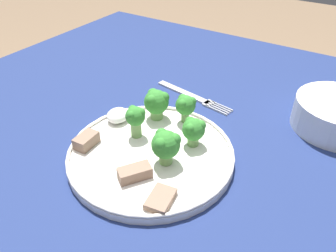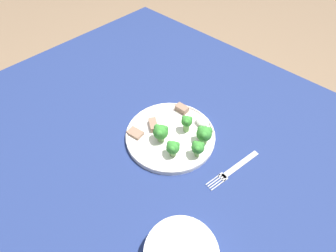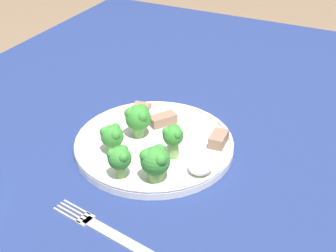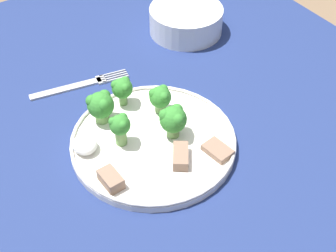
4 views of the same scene
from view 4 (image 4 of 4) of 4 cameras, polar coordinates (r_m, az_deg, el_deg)
table at (r=0.80m, az=-0.39°, el=-9.57°), size 1.30×1.09×0.72m
dinner_plate at (r=0.77m, az=-1.80°, el=-1.90°), size 0.27×0.27×0.02m
fork at (r=0.90m, az=-10.78°, el=4.89°), size 0.05×0.19×0.00m
cream_bowl at (r=1.02m, az=2.20°, el=12.72°), size 0.16×0.16×0.05m
broccoli_floret_near_rim_left at (r=0.78m, az=-8.21°, el=2.54°), size 0.05×0.05×0.06m
broccoli_floret_center_left at (r=0.79m, az=-0.95°, el=3.54°), size 0.04×0.04×0.05m
broccoli_floret_back_left at (r=0.75m, az=0.64°, el=0.83°), size 0.05×0.04×0.06m
broccoli_floret_front_left at (r=0.74m, az=-5.87°, el=-0.04°), size 0.03×0.03×0.06m
broccoli_floret_center_back at (r=0.81m, az=-5.60°, el=4.60°), size 0.04×0.04×0.05m
meat_slice_front_slice at (r=0.72m, az=1.75°, el=-3.91°), size 0.05×0.05×0.02m
meat_slice_middle_slice at (r=0.70m, az=-6.99°, el=-6.48°), size 0.04×0.03×0.02m
meat_slice_rear_slice at (r=0.74m, az=6.07°, el=-2.96°), size 0.05×0.04×0.01m
sauce_dollop at (r=0.75m, az=-10.12°, el=-2.24°), size 0.04×0.04×0.02m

